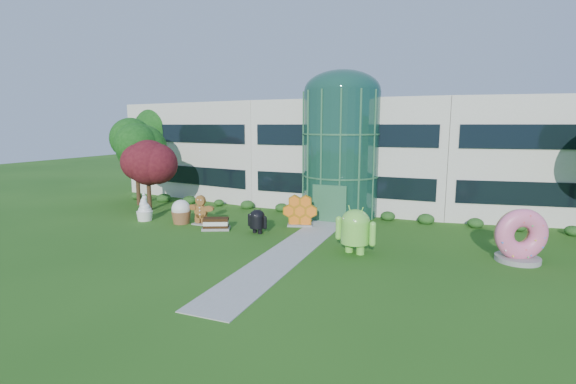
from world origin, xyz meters
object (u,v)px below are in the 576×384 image
at_px(donut, 520,235).
at_px(gingerbread, 201,210).
at_px(android_black, 257,219).
at_px(android_green, 355,227).

bearing_deg(donut, gingerbread, 155.54).
height_order(donut, gingerbread, donut).
height_order(android_black, gingerbread, gingerbread).
relative_size(android_black, donut, 0.65).
height_order(android_green, donut, android_green).
height_order(android_green, gingerbread, android_green).
height_order(android_black, donut, donut).
height_order(android_green, android_black, android_green).
bearing_deg(gingerbread, android_green, -10.35).
bearing_deg(donut, android_black, 157.49).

